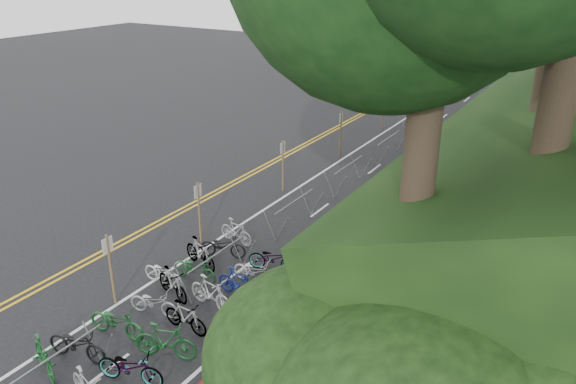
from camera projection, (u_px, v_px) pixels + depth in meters
The scene contains 9 objects.
ground at pixel (87, 300), 17.99m from camera, with size 120.00×120.00×0.00m, color black.
road_markings at pixel (273, 198), 25.64m from camera, with size 7.47×80.00×0.01m.
red_curb at pixel (393, 206), 24.70m from camera, with size 0.25×28.00×0.10m, color maroon.
bike_rack_front at pixel (58, 365), 13.88m from camera, with size 1.15×2.77×1.18m.
bike_racks_rest at pixel (348, 171), 26.47m from camera, with size 1.14×23.00×1.17m.
signpost_near at pixel (110, 265), 17.32m from camera, with size 0.08×0.40×2.43m.
signposts_rest at pixel (314, 145), 28.18m from camera, with size 0.08×18.40×2.50m.
bike_front at pixel (163, 273), 18.73m from camera, with size 1.65×0.58×0.87m, color beige.
bike_valet at pixel (178, 298), 17.21m from camera, with size 3.40×10.53×1.09m.
Camera 1 is at (13.42, -9.67, 10.18)m, focal length 35.00 mm.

